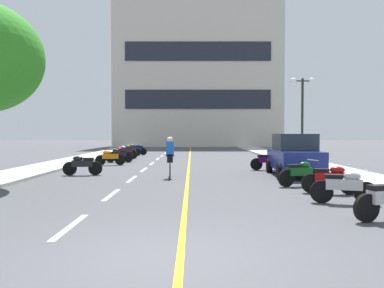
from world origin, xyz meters
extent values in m
plane|color=#47474C|center=(0.00, 21.00, 0.00)|extent=(140.00, 140.00, 0.00)
cube|color=#B7B2A8|center=(-7.20, 24.00, 0.06)|extent=(2.40, 72.00, 0.12)
cube|color=#B7B2A8|center=(7.20, 24.00, 0.06)|extent=(2.40, 72.00, 0.12)
cube|color=silver|center=(-2.00, 2.00, 0.00)|extent=(0.14, 2.20, 0.01)
cube|color=silver|center=(-2.00, 6.00, 0.00)|extent=(0.14, 2.20, 0.01)
cube|color=silver|center=(-2.00, 10.00, 0.00)|extent=(0.14, 2.20, 0.01)
cube|color=silver|center=(-2.00, 14.00, 0.00)|extent=(0.14, 2.20, 0.01)
cube|color=silver|center=(-2.00, 18.00, 0.00)|extent=(0.14, 2.20, 0.01)
cube|color=silver|center=(-2.00, 22.00, 0.00)|extent=(0.14, 2.20, 0.01)
cube|color=silver|center=(-2.00, 26.00, 0.00)|extent=(0.14, 2.20, 0.01)
cube|color=silver|center=(-2.00, 30.00, 0.00)|extent=(0.14, 2.20, 0.01)
cube|color=silver|center=(-2.00, 34.00, 0.00)|extent=(0.14, 2.20, 0.01)
cube|color=silver|center=(-2.00, 38.00, 0.00)|extent=(0.14, 2.20, 0.01)
cube|color=silver|center=(-2.00, 42.00, 0.00)|extent=(0.14, 2.20, 0.01)
cube|color=silver|center=(-2.00, 46.00, 0.00)|extent=(0.14, 2.20, 0.01)
cube|color=gold|center=(0.25, 24.00, 0.00)|extent=(0.12, 66.00, 0.01)
cube|color=beige|center=(1.19, 49.85, 10.26)|extent=(22.33, 9.69, 20.53)
cube|color=#1E232D|center=(1.19, 44.95, 6.16)|extent=(18.76, 0.10, 2.46)
cube|color=#1E232D|center=(1.19, 44.95, 12.32)|extent=(18.76, 0.10, 2.46)
cylinder|color=black|center=(7.01, 17.69, 2.61)|extent=(0.14, 0.14, 4.98)
cylinder|color=black|center=(7.01, 17.69, 4.95)|extent=(1.10, 0.08, 0.08)
sphere|color=white|center=(6.46, 17.69, 4.95)|extent=(0.36, 0.36, 0.36)
sphere|color=white|center=(7.56, 17.69, 4.95)|extent=(0.36, 0.36, 0.36)
cylinder|color=black|center=(4.05, 12.62, 0.32)|extent=(0.25, 0.65, 0.64)
cylinder|color=black|center=(5.75, 12.55, 0.32)|extent=(0.25, 0.65, 0.64)
cylinder|color=black|center=(3.93, 9.82, 0.32)|extent=(0.25, 0.65, 0.64)
cylinder|color=black|center=(5.63, 9.75, 0.32)|extent=(0.25, 0.65, 0.64)
cube|color=navy|center=(4.84, 11.19, 0.72)|extent=(1.87, 4.27, 0.80)
cube|color=#1E2833|center=(4.84, 11.19, 1.47)|extent=(1.65, 2.26, 0.70)
cylinder|color=black|center=(4.06, 2.36, 0.30)|extent=(0.60, 0.27, 0.60)
cube|color=black|center=(4.35, 2.45, 0.72)|extent=(0.49, 0.36, 0.10)
cylinder|color=black|center=(4.93, 4.32, 0.30)|extent=(0.61, 0.25, 0.60)
cylinder|color=black|center=(3.86, 4.61, 0.30)|extent=(0.61, 0.25, 0.60)
cube|color=#B2B2B7|center=(4.40, 4.46, 0.52)|extent=(0.94, 0.51, 0.28)
ellipsoid|color=#B2B2B7|center=(4.59, 4.41, 0.74)|extent=(0.49, 0.35, 0.22)
cube|color=black|center=(4.15, 4.53, 0.72)|extent=(0.49, 0.35, 0.10)
cylinder|color=silver|center=(4.93, 4.32, 0.90)|extent=(0.19, 0.59, 0.03)
cylinder|color=black|center=(5.16, 6.00, 0.30)|extent=(0.60, 0.26, 0.60)
cylinder|color=black|center=(4.10, 6.29, 0.30)|extent=(0.60, 0.26, 0.60)
cube|color=maroon|center=(4.63, 6.15, 0.52)|extent=(0.94, 0.51, 0.28)
ellipsoid|color=maroon|center=(4.83, 6.09, 0.74)|extent=(0.49, 0.35, 0.22)
cube|color=black|center=(4.39, 6.21, 0.72)|extent=(0.49, 0.35, 0.10)
cylinder|color=silver|center=(5.16, 6.00, 0.90)|extent=(0.19, 0.59, 0.03)
cylinder|color=black|center=(4.70, 8.07, 0.30)|extent=(0.60, 0.30, 0.60)
cylinder|color=black|center=(3.66, 7.69, 0.30)|extent=(0.60, 0.30, 0.60)
cube|color=#0C4C19|center=(4.18, 7.88, 0.52)|extent=(0.94, 0.57, 0.28)
ellipsoid|color=#0C4C19|center=(4.37, 7.95, 0.74)|extent=(0.50, 0.38, 0.22)
cube|color=black|center=(3.95, 7.79, 0.72)|extent=(0.50, 0.38, 0.10)
cylinder|color=silver|center=(4.70, 8.07, 0.90)|extent=(0.23, 0.57, 0.03)
cylinder|color=black|center=(-4.91, 11.32, 0.30)|extent=(0.61, 0.15, 0.60)
cylinder|color=black|center=(-3.82, 11.42, 0.30)|extent=(0.61, 0.15, 0.60)
cube|color=black|center=(-4.36, 11.37, 0.52)|extent=(0.92, 0.36, 0.28)
ellipsoid|color=black|center=(-4.56, 11.35, 0.74)|extent=(0.46, 0.28, 0.22)
cube|color=black|center=(-4.11, 11.39, 0.72)|extent=(0.46, 0.28, 0.10)
cylinder|color=silver|center=(-4.91, 11.32, 0.90)|extent=(0.08, 0.60, 0.03)
cylinder|color=black|center=(4.72, 13.81, 0.30)|extent=(0.61, 0.16, 0.60)
cylinder|color=black|center=(3.62, 13.70, 0.30)|extent=(0.61, 0.16, 0.60)
cube|color=#590C59|center=(4.17, 13.75, 0.52)|extent=(0.92, 0.37, 0.28)
ellipsoid|color=#590C59|center=(4.37, 13.77, 0.74)|extent=(0.46, 0.28, 0.22)
cube|color=black|center=(3.92, 13.73, 0.72)|extent=(0.46, 0.28, 0.10)
cylinder|color=silver|center=(4.72, 13.81, 0.90)|extent=(0.09, 0.60, 0.03)
cylinder|color=black|center=(-4.78, 16.51, 0.30)|extent=(0.61, 0.23, 0.60)
cylinder|color=black|center=(-3.70, 16.76, 0.30)|extent=(0.61, 0.23, 0.60)
cube|color=orange|center=(-4.24, 16.63, 0.52)|extent=(0.94, 0.47, 0.28)
ellipsoid|color=orange|center=(-4.44, 16.59, 0.74)|extent=(0.48, 0.33, 0.22)
cube|color=black|center=(-4.00, 16.69, 0.72)|extent=(0.48, 0.33, 0.10)
cylinder|color=silver|center=(-4.78, 16.51, 0.90)|extent=(0.16, 0.59, 0.03)
cylinder|color=black|center=(-4.67, 18.73, 0.30)|extent=(0.61, 0.18, 0.60)
cylinder|color=black|center=(-3.58, 18.87, 0.30)|extent=(0.61, 0.18, 0.60)
cube|color=black|center=(-4.13, 18.80, 0.52)|extent=(0.93, 0.40, 0.28)
ellipsoid|color=black|center=(-4.33, 18.78, 0.74)|extent=(0.47, 0.30, 0.22)
cube|color=black|center=(-3.88, 18.83, 0.72)|extent=(0.47, 0.30, 0.10)
cylinder|color=silver|center=(-4.67, 18.73, 0.90)|extent=(0.11, 0.60, 0.03)
cylinder|color=black|center=(-4.88, 20.65, 0.30)|extent=(0.61, 0.18, 0.60)
cylinder|color=black|center=(-3.79, 20.50, 0.30)|extent=(0.61, 0.18, 0.60)
cube|color=maroon|center=(-4.34, 20.58, 0.52)|extent=(0.93, 0.40, 0.28)
ellipsoid|color=maroon|center=(-4.53, 20.61, 0.74)|extent=(0.47, 0.30, 0.22)
cube|color=black|center=(-4.09, 20.54, 0.72)|extent=(0.47, 0.30, 0.10)
cylinder|color=silver|center=(-4.88, 20.65, 0.90)|extent=(0.11, 0.60, 0.03)
cylinder|color=black|center=(-4.84, 22.39, 0.30)|extent=(0.61, 0.19, 0.60)
cylinder|color=black|center=(-3.76, 22.22, 0.30)|extent=(0.61, 0.19, 0.60)
cube|color=#590C59|center=(-4.30, 22.31, 0.52)|extent=(0.93, 0.42, 0.28)
ellipsoid|color=#590C59|center=(-4.50, 22.34, 0.74)|extent=(0.47, 0.30, 0.22)
cube|color=black|center=(-4.05, 22.27, 0.72)|extent=(0.47, 0.30, 0.10)
cylinder|color=silver|center=(-4.84, 22.39, 0.90)|extent=(0.12, 0.60, 0.03)
cylinder|color=black|center=(-5.19, 24.03, 0.30)|extent=(0.61, 0.20, 0.60)
cylinder|color=black|center=(-4.10, 24.22, 0.30)|extent=(0.61, 0.20, 0.60)
cube|color=#B2B2B7|center=(-4.65, 24.12, 0.52)|extent=(0.93, 0.43, 0.28)
ellipsoid|color=#B2B2B7|center=(-4.84, 24.09, 0.74)|extent=(0.47, 0.31, 0.22)
cube|color=black|center=(-4.40, 24.17, 0.72)|extent=(0.47, 0.31, 0.10)
cylinder|color=silver|center=(-5.19, 24.03, 0.90)|extent=(0.13, 0.60, 0.03)
cylinder|color=black|center=(-5.03, 25.47, 0.30)|extent=(0.60, 0.26, 0.60)
cylinder|color=black|center=(-3.97, 25.77, 0.30)|extent=(0.60, 0.26, 0.60)
cube|color=#0C4C19|center=(-4.50, 25.62, 0.52)|extent=(0.94, 0.51, 0.28)
ellipsoid|color=#0C4C19|center=(-4.70, 25.56, 0.74)|extent=(0.49, 0.35, 0.22)
cube|color=black|center=(-4.26, 25.68, 0.72)|extent=(0.49, 0.35, 0.10)
cylinder|color=silver|center=(-5.03, 25.47, 0.90)|extent=(0.19, 0.59, 0.03)
cylinder|color=black|center=(-4.69, 27.28, 0.30)|extent=(0.60, 0.26, 0.60)
cylinder|color=black|center=(-3.64, 26.98, 0.30)|extent=(0.60, 0.26, 0.60)
cube|color=navy|center=(-4.16, 27.13, 0.52)|extent=(0.94, 0.52, 0.28)
ellipsoid|color=navy|center=(-4.36, 27.19, 0.74)|extent=(0.49, 0.35, 0.22)
cube|color=black|center=(-3.92, 27.06, 0.72)|extent=(0.49, 0.35, 0.10)
cylinder|color=silver|center=(-4.69, 27.28, 0.90)|extent=(0.20, 0.58, 0.03)
cylinder|color=black|center=(-5.16, 28.53, 0.30)|extent=(0.60, 0.27, 0.60)
cylinder|color=black|center=(-4.11, 28.85, 0.30)|extent=(0.60, 0.27, 0.60)
cube|color=brown|center=(-4.63, 28.69, 0.52)|extent=(0.94, 0.54, 0.28)
ellipsoid|color=brown|center=(-4.83, 28.63, 0.74)|extent=(0.49, 0.36, 0.22)
cube|color=black|center=(-4.40, 28.76, 0.72)|extent=(0.49, 0.36, 0.10)
cylinder|color=silver|center=(-5.16, 28.53, 0.90)|extent=(0.21, 0.58, 0.03)
torus|color=black|center=(-0.51, 10.92, 0.34)|extent=(0.08, 0.72, 0.72)
torus|color=black|center=(-0.46, 9.88, 0.34)|extent=(0.08, 0.72, 0.72)
cylinder|color=blue|center=(-0.48, 10.37, 0.64)|extent=(0.09, 0.95, 0.04)
cube|color=black|center=(-0.47, 10.23, 0.86)|extent=(0.11, 0.20, 0.06)
cylinder|color=blue|center=(-0.50, 10.82, 0.89)|extent=(0.42, 0.05, 0.03)
cube|color=black|center=(-0.48, 10.28, 0.79)|extent=(0.26, 0.37, 0.28)
cube|color=blue|center=(-0.48, 10.42, 1.19)|extent=(0.34, 0.47, 0.61)
sphere|color=beige|center=(-0.49, 10.55, 1.54)|extent=(0.20, 0.20, 0.20)
ellipsoid|color=white|center=(-0.49, 10.55, 1.61)|extent=(0.24, 0.26, 0.16)
camera|label=1|loc=(0.43, -5.77, 1.87)|focal=36.80mm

